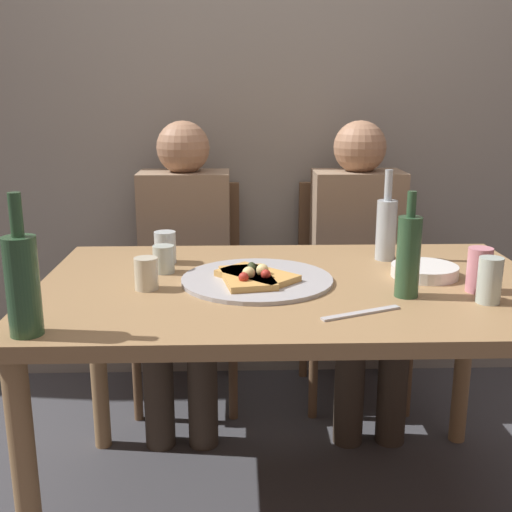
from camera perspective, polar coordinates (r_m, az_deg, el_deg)
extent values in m
plane|color=#424247|center=(2.13, 3.11, -22.03)|extent=(8.00, 8.00, 0.00)
cube|color=gray|center=(2.78, 1.61, 15.18)|extent=(6.00, 0.10, 2.60)
cube|color=#99754C|center=(1.80, 3.43, -3.02)|extent=(1.45, 0.90, 0.04)
cylinder|color=#99754C|center=(1.68, -20.17, -19.50)|extent=(0.06, 0.06, 0.71)
cylinder|color=#99754C|center=(2.34, -14.23, -8.91)|extent=(0.06, 0.06, 0.71)
cylinder|color=#99754C|center=(2.43, 18.42, -8.35)|extent=(0.06, 0.06, 0.71)
cylinder|color=#ADADB2|center=(1.79, 0.09, -2.17)|extent=(0.43, 0.43, 0.01)
cube|color=tan|center=(1.76, -0.80, -2.00)|extent=(0.17, 0.24, 0.02)
sphere|color=#EAD184|center=(1.73, -0.67, -1.56)|extent=(0.04, 0.04, 0.04)
sphere|color=#2D381E|center=(1.79, -0.42, -1.11)|extent=(0.02, 0.02, 0.02)
sphere|color=#B22D23|center=(1.70, -1.14, -1.95)|extent=(0.03, 0.03, 0.03)
cube|color=tan|center=(1.78, 0.11, -1.79)|extent=(0.25, 0.25, 0.02)
sphere|color=#EAD184|center=(1.76, 0.59, -1.29)|extent=(0.04, 0.04, 0.04)
sphere|color=#2D381E|center=(1.81, -0.40, -0.92)|extent=(0.02, 0.02, 0.02)
sphere|color=#B22D23|center=(1.73, 0.89, -1.69)|extent=(0.03, 0.03, 0.03)
cylinder|color=#2D5133|center=(1.47, -20.48, -2.62)|extent=(0.07, 0.07, 0.22)
cylinder|color=#2D5133|center=(1.43, -21.04, 3.54)|extent=(0.03, 0.03, 0.10)
cylinder|color=#2D5133|center=(1.68, 13.70, -0.10)|extent=(0.06, 0.06, 0.21)
cylinder|color=#2D5133|center=(1.66, 13.99, 4.61)|extent=(0.02, 0.02, 0.07)
cylinder|color=#B2BCC1|center=(2.05, 11.77, 2.31)|extent=(0.06, 0.06, 0.19)
cylinder|color=#B2BCC1|center=(2.03, 11.98, 6.33)|extent=(0.02, 0.02, 0.10)
cylinder|color=#B7C6BC|center=(1.71, 20.51, -2.08)|extent=(0.06, 0.06, 0.12)
cylinder|color=silver|center=(2.00, -8.27, 0.79)|extent=(0.07, 0.07, 0.10)
cylinder|color=beige|center=(1.74, -9.97, -1.59)|extent=(0.06, 0.06, 0.09)
cylinder|color=#B7C6BC|center=(1.89, -8.41, -0.28)|extent=(0.06, 0.06, 0.08)
cylinder|color=pink|center=(1.79, 19.67, -1.20)|extent=(0.07, 0.07, 0.12)
cylinder|color=white|center=(1.90, 15.10, -1.32)|extent=(0.19, 0.19, 0.03)
cube|color=#B7B7BC|center=(1.55, 9.57, -5.15)|extent=(0.21, 0.11, 0.01)
cube|color=brown|center=(2.62, -6.31, -3.78)|extent=(0.44, 0.44, 0.05)
cube|color=brown|center=(2.75, -6.12, 1.99)|extent=(0.44, 0.04, 0.45)
cylinder|color=brown|center=(2.52, -2.11, -10.26)|extent=(0.04, 0.04, 0.42)
cylinder|color=brown|center=(2.55, -10.82, -10.20)|extent=(0.04, 0.04, 0.42)
cylinder|color=brown|center=(2.87, -2.07, -7.07)|extent=(0.04, 0.04, 0.42)
cylinder|color=brown|center=(2.90, -9.66, -7.06)|extent=(0.04, 0.04, 0.42)
cube|color=brown|center=(2.65, 8.97, -3.62)|extent=(0.44, 0.44, 0.05)
cube|color=brown|center=(2.78, 8.41, 2.07)|extent=(0.44, 0.04, 0.45)
cylinder|color=brown|center=(2.61, 13.70, -9.79)|extent=(0.04, 0.04, 0.42)
cylinder|color=brown|center=(2.54, 5.26, -10.14)|extent=(0.04, 0.04, 0.42)
cylinder|color=brown|center=(2.95, 11.78, -6.78)|extent=(0.04, 0.04, 0.42)
cylinder|color=brown|center=(2.88, 4.36, -6.99)|extent=(0.04, 0.04, 0.42)
cube|color=#937A60|center=(2.57, -6.43, 1.88)|extent=(0.36, 0.22, 0.52)
sphere|color=#A87A5B|center=(2.51, -6.67, 9.78)|extent=(0.21, 0.21, 0.21)
cylinder|color=#3B3026|center=(2.44, -4.76, -5.11)|extent=(0.12, 0.40, 0.12)
cylinder|color=#3B3026|center=(2.46, -8.50, -5.10)|extent=(0.12, 0.40, 0.12)
cylinder|color=#3B3026|center=(2.35, -4.89, -11.94)|extent=(0.11, 0.11, 0.45)
cylinder|color=#3B3026|center=(2.36, -8.86, -11.89)|extent=(0.11, 0.11, 0.45)
cube|color=#937A60|center=(2.60, 9.12, 1.96)|extent=(0.36, 0.22, 0.52)
sphere|color=#A87A5B|center=(2.55, 9.44, 9.75)|extent=(0.21, 0.21, 0.21)
cylinder|color=#3B3026|center=(2.50, 11.53, -4.86)|extent=(0.12, 0.40, 0.12)
cylinder|color=#3B3026|center=(2.47, 7.90, -4.95)|extent=(0.12, 0.40, 0.12)
cylinder|color=#3B3026|center=(2.41, 12.33, -11.49)|extent=(0.11, 0.11, 0.45)
cylinder|color=#3B3026|center=(2.38, 8.51, -11.68)|extent=(0.11, 0.11, 0.45)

